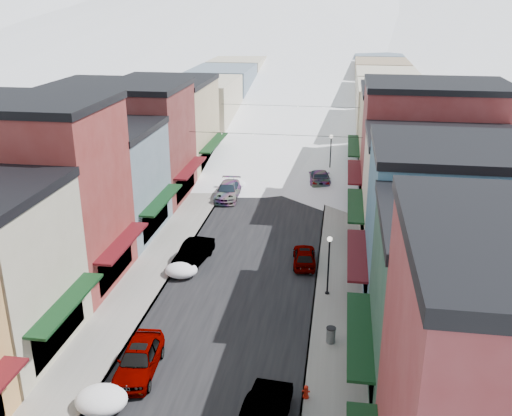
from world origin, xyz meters
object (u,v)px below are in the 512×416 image
(car_silver_sedan, at_px, (139,359))
(car_green_sedan, at_px, (265,415))
(car_dark_hatch, at_px, (194,253))
(fire_hydrant, at_px, (306,392))
(streetlamp_near, at_px, (329,258))
(trash_can, at_px, (331,335))

(car_silver_sedan, xyz_separation_m, car_green_sedan, (7.00, -3.22, 0.03))
(car_dark_hatch, relative_size, fire_hydrant, 6.85)
(fire_hydrant, bearing_deg, car_dark_hatch, 123.36)
(fire_hydrant, xyz_separation_m, streetlamp_near, (0.66, 10.48, 2.24))
(car_dark_hatch, height_order, trash_can, car_dark_hatch)
(car_silver_sedan, height_order, trash_can, car_silver_sedan)
(fire_hydrant, height_order, streetlamp_near, streetlamp_near)
(car_silver_sedan, xyz_separation_m, trash_can, (9.74, 4.03, -0.19))
(car_green_sedan, relative_size, streetlamp_near, 1.27)
(car_green_sedan, height_order, fire_hydrant, car_green_sedan)
(car_silver_sedan, distance_m, trash_can, 10.55)
(fire_hydrant, xyz_separation_m, trash_can, (1.04, 4.91, 0.16))
(car_silver_sedan, relative_size, car_dark_hatch, 1.02)
(car_silver_sedan, xyz_separation_m, streetlamp_near, (9.36, 9.60, 1.89))
(car_green_sedan, distance_m, trash_can, 7.76)
(fire_hydrant, distance_m, trash_can, 5.02)
(car_silver_sedan, bearing_deg, car_green_sedan, -29.01)
(car_dark_hatch, height_order, streetlamp_near, streetlamp_near)
(car_silver_sedan, relative_size, trash_can, 5.11)
(car_dark_hatch, height_order, car_green_sedan, car_green_sedan)
(car_dark_hatch, xyz_separation_m, trash_can, (10.24, -9.06, -0.15))
(car_silver_sedan, relative_size, fire_hydrant, 6.97)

